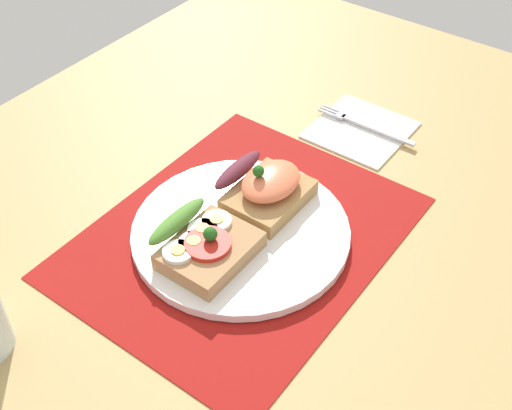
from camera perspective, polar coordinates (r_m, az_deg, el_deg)
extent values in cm
cube|color=tan|center=(79.64, -1.28, -3.55)|extent=(120.00, 90.00, 3.20)
cube|color=maroon|center=(78.39, -1.30, -2.67)|extent=(38.95, 31.25, 0.30)
cylinder|color=white|center=(77.90, -1.31, -2.31)|extent=(25.46, 25.46, 1.08)
cube|color=#AA7E52|center=(73.91, -4.06, -3.83)|extent=(10.31, 7.98, 2.05)
cylinder|color=red|center=(72.51, -3.89, -3.46)|extent=(5.14, 5.14, 0.60)
ellipsoid|color=#4B852D|center=(74.70, -6.73, -1.35)|extent=(9.07, 2.20, 1.80)
sphere|color=#1E5919|center=(72.28, -4.05, -2.41)|extent=(1.60, 1.60, 1.60)
cylinder|color=white|center=(72.23, -6.66, -4.00)|extent=(3.40, 3.40, 0.50)
cylinder|color=yellow|center=(71.99, -6.68, -3.82)|extent=(1.53, 1.53, 0.16)
cylinder|color=white|center=(73.02, -5.33, -3.21)|extent=(3.40, 3.40, 0.50)
cylinder|color=yellow|center=(72.78, -5.34, -3.03)|extent=(1.53, 1.53, 0.16)
cylinder|color=white|center=(74.30, -4.57, -2.15)|extent=(3.40, 3.40, 0.50)
cylinder|color=yellow|center=(74.07, -4.59, -1.97)|extent=(1.53, 1.53, 0.16)
cylinder|color=white|center=(75.24, -3.37, -1.37)|extent=(3.40, 3.40, 0.50)
cylinder|color=yellow|center=(75.01, -3.38, -1.19)|extent=(1.53, 1.53, 0.16)
cube|color=#AC824D|center=(80.22, 0.89, 0.82)|extent=(10.09, 7.74, 1.99)
ellipsoid|color=#EB7049|center=(79.11, 1.00, 2.19)|extent=(8.28, 6.19, 2.34)
ellipsoid|color=#5A212F|center=(80.91, -1.56, 3.01)|extent=(8.58, 2.20, 1.80)
sphere|color=#1E5919|center=(77.35, 0.21, 2.90)|extent=(1.40, 1.40, 1.40)
cube|color=white|center=(95.30, 8.92, 6.41)|extent=(12.91, 12.39, 0.60)
cube|color=#B7B7BC|center=(94.74, 10.33, 6.30)|extent=(0.80, 11.36, 0.32)
cube|color=#B7B7BC|center=(96.81, 7.27, 7.57)|extent=(1.50, 1.20, 0.32)
cube|color=#B7B7BC|center=(97.12, 6.06, 7.82)|extent=(0.32, 2.80, 0.32)
cube|color=#B7B7BC|center=(97.58, 6.26, 7.99)|extent=(0.32, 2.80, 0.32)
cube|color=#B7B7BC|center=(98.06, 6.46, 8.16)|extent=(0.32, 2.80, 0.32)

